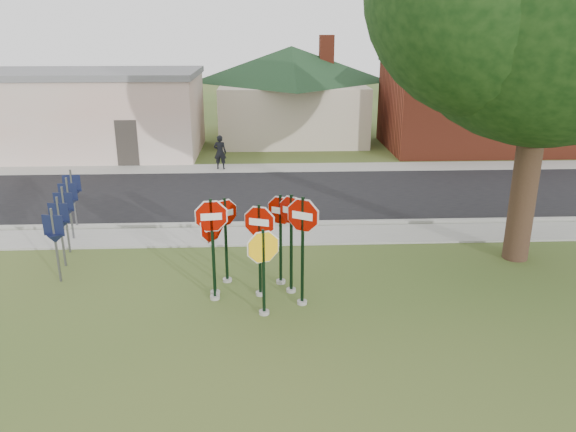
{
  "coord_description": "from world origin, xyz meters",
  "views": [
    {
      "loc": [
        0.33,
        -11.05,
        6.35
      ],
      "look_at": [
        0.91,
        2.0,
        1.88
      ],
      "focal_mm": 35.0,
      "sensor_mm": 36.0,
      "label": 1
    }
  ],
  "objects_px": {
    "stop_sign_left": "(212,235)",
    "pedestrian": "(220,152)",
    "stop_sign_center": "(260,238)",
    "stop_sign_yellow": "(263,262)"
  },
  "relations": [
    {
      "from": "pedestrian",
      "to": "stop_sign_left",
      "type": "bearing_deg",
      "value": 99.88
    },
    {
      "from": "stop_sign_center",
      "to": "stop_sign_yellow",
      "type": "distance_m",
      "value": 1.0
    },
    {
      "from": "stop_sign_center",
      "to": "pedestrian",
      "type": "relative_size",
      "value": 1.57
    },
    {
      "from": "pedestrian",
      "to": "stop_sign_center",
      "type": "bearing_deg",
      "value": 104.89
    },
    {
      "from": "stop_sign_yellow",
      "to": "pedestrian",
      "type": "bearing_deg",
      "value": 98.08
    },
    {
      "from": "stop_sign_left",
      "to": "pedestrian",
      "type": "bearing_deg",
      "value": 93.3
    },
    {
      "from": "stop_sign_yellow",
      "to": "stop_sign_left",
      "type": "distance_m",
      "value": 1.49
    },
    {
      "from": "stop_sign_center",
      "to": "stop_sign_left",
      "type": "xyz_separation_m",
      "value": [
        -1.11,
        -0.16,
        0.15
      ]
    },
    {
      "from": "stop_sign_yellow",
      "to": "pedestrian",
      "type": "distance_m",
      "value": 13.8
    },
    {
      "from": "stop_sign_center",
      "to": "stop_sign_yellow",
      "type": "height_order",
      "value": "stop_sign_center"
    }
  ]
}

